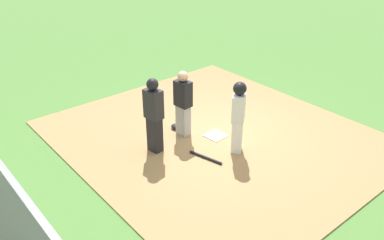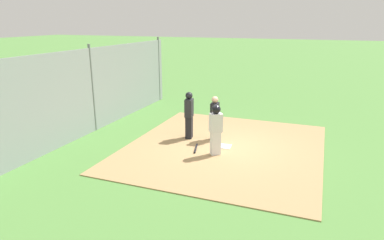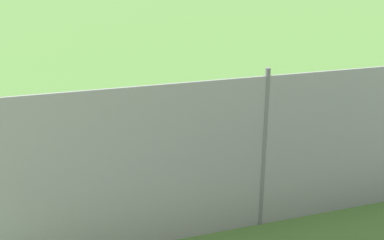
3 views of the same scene
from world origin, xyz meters
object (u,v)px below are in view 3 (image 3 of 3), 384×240
catcher (173,118)px  catcher_mask (163,143)px  umpire (187,125)px  baseball_bat (212,142)px  runner (210,106)px  home_plate (186,135)px

catcher → catcher_mask: size_ratio=6.69×
umpire → baseball_bat: umpire is taller
baseball_bat → catcher_mask: (-1.46, 0.32, 0.03)m
umpire → baseball_bat: 1.45m
catcher → runner: bearing=-75.9°
home_plate → baseball_bat: size_ratio=0.54×
umpire → catcher: bearing=1.1°
home_plate → catcher: 1.13m
catcher → runner: size_ratio=0.98×
umpire → catcher_mask: 1.36m
umpire → runner: umpire is taller
home_plate → catcher_mask: (-0.88, -0.51, 0.05)m
catcher → umpire: (0.15, -0.92, 0.07)m
runner → catcher_mask: 1.92m
catcher_mask → catcher: bearing=-4.6°
baseball_bat → home_plate: bearing=-69.5°
baseball_bat → catcher_mask: catcher_mask is taller
runner → catcher_mask: size_ratio=6.86×
home_plate → catcher: catcher is taller
runner → catcher_mask: (-1.65, -0.42, -0.88)m
home_plate → runner: 1.21m
catcher → catcher_mask: 0.84m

